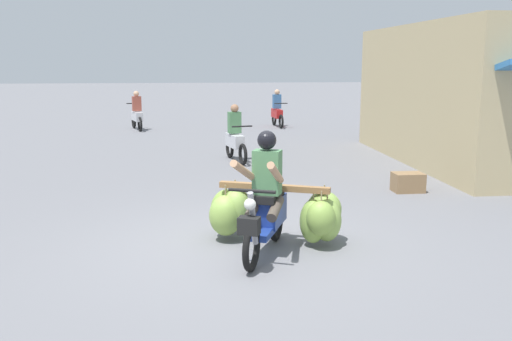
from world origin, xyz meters
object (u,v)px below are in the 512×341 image
object	(u,v)px
motorbike_distant_ahead_left	(137,114)
produce_crate	(408,182)
motorbike_distant_ahead_right	(235,138)
motorbike_main_loaded	(269,210)
motorbike_distant_far_ahead	(277,112)

from	to	relation	value
motorbike_distant_ahead_left	produce_crate	size ratio (longest dim) A/B	2.81
motorbike_distant_ahead_left	produce_crate	distance (m)	12.15
motorbike_distant_ahead_right	produce_crate	distance (m)	4.80
motorbike_main_loaded	produce_crate	world-z (taller)	motorbike_main_loaded
motorbike_main_loaded	motorbike_distant_ahead_right	bearing A→B (deg)	89.58
motorbike_distant_ahead_left	produce_crate	bearing A→B (deg)	-60.47
motorbike_distant_ahead_left	motorbike_distant_far_ahead	xyz separation A→B (m)	(5.15, 0.50, 0.00)
motorbike_main_loaded	motorbike_distant_far_ahead	xyz separation A→B (m)	(2.20, 13.89, 0.09)
motorbike_distant_ahead_right	motorbike_distant_far_ahead	size ratio (longest dim) A/B	0.99
motorbike_distant_ahead_left	motorbike_main_loaded	bearing A→B (deg)	-77.56
motorbike_distant_ahead_left	motorbike_distant_ahead_right	bearing A→B (deg)	-66.25
produce_crate	motorbike_main_loaded	bearing A→B (deg)	-136.98
produce_crate	motorbike_distant_ahead_left	bearing A→B (deg)	119.53
produce_crate	motorbike_distant_far_ahead	bearing A→B (deg)	94.31
motorbike_distant_ahead_left	motorbike_distant_far_ahead	size ratio (longest dim) A/B	0.97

